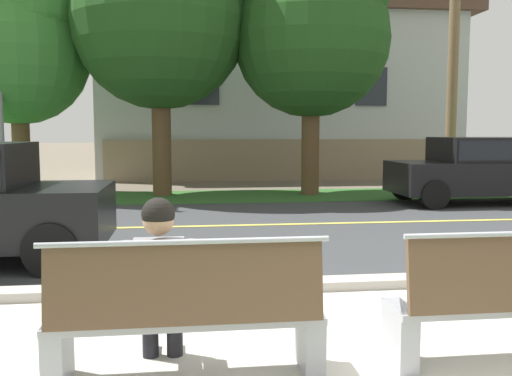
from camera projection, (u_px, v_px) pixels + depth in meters
name	position (u px, v px, depth m)	size (l,w,h in m)	color
ground_plane	(243.00, 213.00, 11.60)	(140.00, 140.00, 0.00)	#665B4C
sidewalk_pavement	(352.00, 364.00, 4.10)	(44.00, 3.60, 0.01)	beige
curb_edge	(298.00, 285.00, 6.02)	(44.00, 0.30, 0.11)	#ADA89E
street_asphalt	(252.00, 225.00, 10.12)	(52.00, 8.00, 0.01)	#383A3D
road_centre_line	(252.00, 225.00, 10.12)	(48.00, 0.14, 0.01)	#E0CC4C
far_verge_grass	(231.00, 196.00, 14.57)	(48.00, 2.80, 0.02)	#2D6026
bench_left	(187.00, 316.00, 3.78)	(1.85, 0.48, 1.01)	#9EA0A8
seated_person_grey	(160.00, 279.00, 3.90)	(0.52, 0.68, 1.25)	black
car_black_near	(485.00, 167.00, 13.13)	(4.30, 1.86, 1.54)	black
shade_tree_far_left	(21.00, 42.00, 14.45)	(3.69, 3.69, 6.09)	brown
shade_tree_left	(165.00, 8.00, 14.26)	(4.46, 4.46, 7.35)	brown
shade_tree_centre	(317.00, 27.00, 14.52)	(4.06, 4.06, 6.70)	brown
garden_wall	(299.00, 160.00, 19.26)	(13.00, 0.36, 1.40)	gray
house_across_street	(273.00, 91.00, 22.11)	(13.79, 6.91, 6.40)	#B7BCC1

